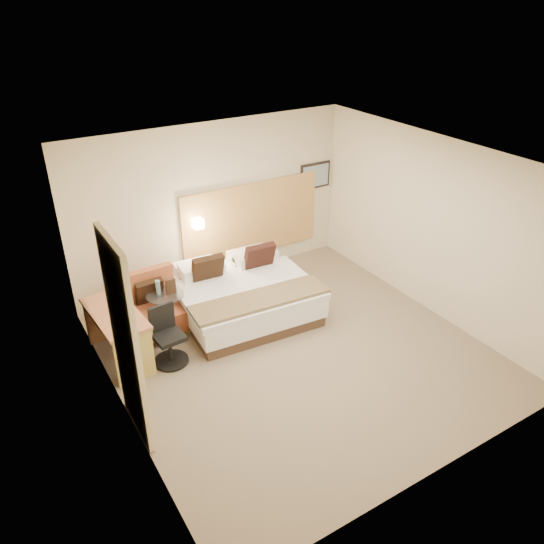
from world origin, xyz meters
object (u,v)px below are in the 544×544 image
bed (242,294)px  desk (118,322)px  side_table (167,310)px  lounge_chair (154,309)px  desk_chair (168,340)px

bed → desk: size_ratio=1.70×
bed → side_table: (-1.17, 0.14, 0.02)m
desk → side_table: bearing=22.0°
bed → lounge_chair: (-1.33, 0.23, 0.04)m
side_table → desk_chair: bearing=-110.3°
side_table → desk: size_ratio=0.49×
desk → desk_chair: desk_chair is taller
side_table → desk: desk is taller
lounge_chair → side_table: 0.18m
bed → lounge_chair: bed is taller
lounge_chair → desk: bearing=-146.9°
desk → desk_chair: bearing=-36.8°
lounge_chair → desk: lounge_chair is taller
bed → side_table: bed is taller
bed → side_table: 1.18m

